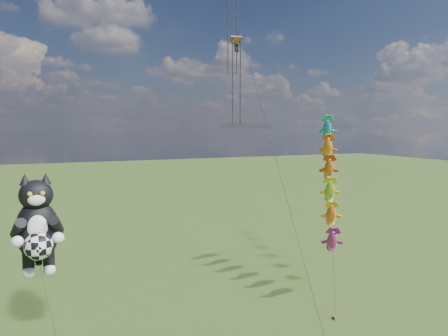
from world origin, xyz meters
name	(u,v)px	position (x,y,z in m)	size (l,w,h in m)	color
cat_kite_rig	(37,226)	(-2.53, 5.71, 7.82)	(3.05, 4.36, 10.93)	brown
fish_windsock_rig	(329,180)	(21.54, 9.25, 8.94)	(8.96, 13.34, 15.91)	brown
parafoil_rig	(238,42)	(13.14, 10.69, 20.57)	(2.55, 17.49, 27.94)	brown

